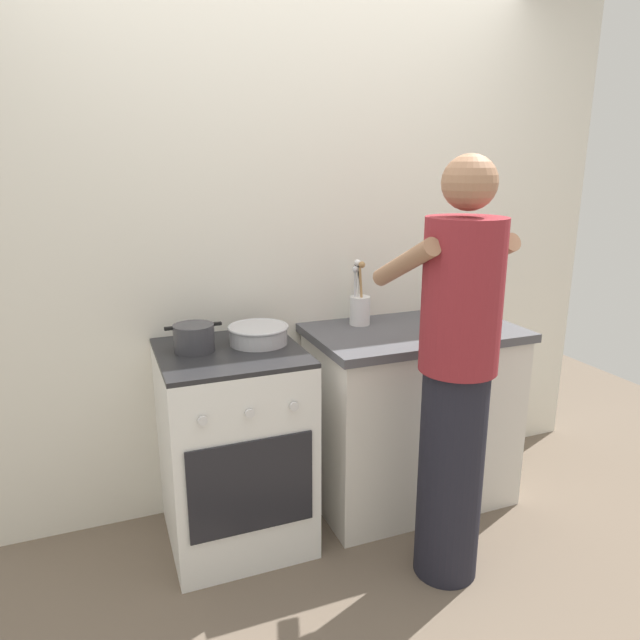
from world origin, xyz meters
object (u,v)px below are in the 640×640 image
Objects in this scene: mixing_bowl at (258,334)px; oil_bottle at (466,307)px; utensil_crock at (360,306)px; stove_range at (234,446)px; pot at (194,338)px; person at (456,379)px.

oil_bottle is (0.99, -0.13, 0.06)m from mixing_bowl.
utensil_crock is at bearing 12.37° from mixing_bowl.
utensil_crock is at bearing 13.83° from stove_range.
mixing_bowl is (0.28, 0.00, -0.01)m from pot.
oil_bottle is (0.44, -0.25, 0.01)m from utensil_crock.
person is at bearing -127.91° from oil_bottle.
utensil_crock is (0.82, 0.12, 0.04)m from pot.
stove_range is 3.36× the size of mixing_bowl.
person is (0.08, -0.72, -0.13)m from utensil_crock.
person reaches higher than utensil_crock.
pot is 0.74× the size of utensil_crock.
utensil_crock reaches higher than pot.
oil_bottle reaches higher than mixing_bowl.
person is (0.76, -0.55, 0.41)m from stove_range.
stove_range is 0.53× the size of person.
pot is 0.97× the size of oil_bottle.
oil_bottle is at bearing -29.05° from utensil_crock.
utensil_crock reaches higher than oil_bottle.
stove_range is 0.53m from pot.
stove_range is 1.26m from oil_bottle.
pot is at bearing -179.39° from mixing_bowl.
person is at bearing -43.99° from mixing_bowl.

